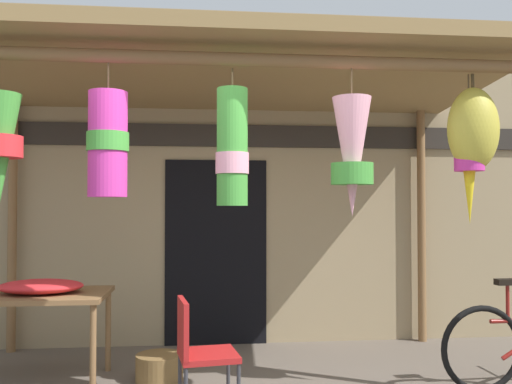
{
  "coord_description": "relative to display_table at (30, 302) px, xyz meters",
  "views": [
    {
      "loc": [
        -0.19,
        -3.67,
        1.49
      ],
      "look_at": [
        0.33,
        1.37,
        1.63
      ],
      "focal_mm": 38.27,
      "sensor_mm": 36.0,
      "label": 1
    }
  ],
  "objects": [
    {
      "name": "wicker_basket_spare",
      "position": [
        1.07,
        0.01,
        -0.58
      ],
      "size": [
        0.4,
        0.4,
        0.23
      ],
      "primitive_type": "cylinder",
      "color": "brown",
      "rests_on": "ground_plane"
    },
    {
      "name": "shop_facade",
      "position": [
        1.61,
        1.34,
        1.14
      ],
      "size": [
        9.61,
        0.29,
        3.66
      ],
      "color": "#9E8966",
      "rests_on": "ground_plane"
    },
    {
      "name": "market_stall_canopy",
      "position": [
        1.73,
        -0.04,
        1.77
      ],
      "size": [
        4.89,
        2.39,
        2.84
      ],
      "color": "brown",
      "rests_on": "ground_plane"
    },
    {
      "name": "flower_heap_on_table",
      "position": [
        0.1,
        -0.03,
        0.14
      ],
      "size": [
        0.7,
        0.49,
        0.12
      ],
      "color": "red",
      "rests_on": "display_table"
    },
    {
      "name": "folding_chair",
      "position": [
        1.4,
        -0.87,
        -0.19
      ],
      "size": [
        0.45,
        0.45,
        0.84
      ],
      "color": "#AD1E1E",
      "rests_on": "ground_plane"
    },
    {
      "name": "display_table",
      "position": [
        0.0,
        0.0,
        0.0
      ],
      "size": [
        1.27,
        0.8,
        0.77
      ],
      "color": "brown",
      "rests_on": "ground_plane"
    }
  ]
}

